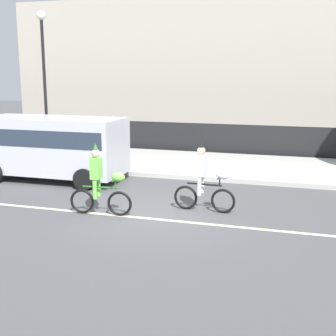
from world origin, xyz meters
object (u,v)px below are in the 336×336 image
at_px(parked_van_silver, 54,144).
at_px(street_lamp_post, 44,65).
at_px(parade_cyclist_zebra, 205,181).
at_px(parade_cyclist_lime, 101,184).

bearing_deg(parked_van_silver, street_lamp_post, 125.78).
height_order(parade_cyclist_zebra, parked_van_silver, parked_van_silver).
height_order(parked_van_silver, street_lamp_post, street_lamp_post).
relative_size(parade_cyclist_lime, street_lamp_post, 0.33).
distance_m(parked_van_silver, street_lamp_post, 3.93).
distance_m(parade_cyclist_zebra, parked_van_silver, 6.22).
distance_m(parade_cyclist_lime, parade_cyclist_zebra, 2.78).
relative_size(parade_cyclist_lime, parked_van_silver, 0.38).
relative_size(parade_cyclist_lime, parade_cyclist_zebra, 1.00).
xyz_separation_m(parade_cyclist_lime, street_lamp_post, (-4.94, 5.56, 3.15)).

